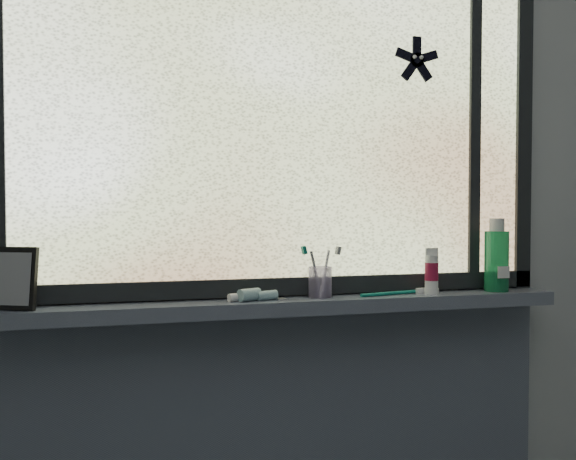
% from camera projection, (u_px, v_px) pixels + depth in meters
% --- Properties ---
extents(wall_back, '(3.00, 0.01, 2.50)m').
position_uv_depth(wall_back, '(285.00, 217.00, 1.87)').
color(wall_back, '#9EA3A8').
rests_on(wall_back, ground).
extents(windowsill, '(1.62, 0.14, 0.04)m').
position_uv_depth(windowsill, '(292.00, 306.00, 1.81)').
color(windowsill, '#4B5365').
rests_on(windowsill, wall_back).
extents(window_pane, '(1.50, 0.01, 1.00)m').
position_uv_depth(window_pane, '(288.00, 119.00, 1.84)').
color(window_pane, silver).
rests_on(window_pane, wall_back).
extents(frame_bottom, '(1.60, 0.03, 0.05)m').
position_uv_depth(frame_bottom, '(288.00, 286.00, 1.85)').
color(frame_bottom, black).
rests_on(frame_bottom, windowsill).
extents(frame_right, '(0.05, 0.03, 1.10)m').
position_uv_depth(frame_right, '(522.00, 128.00, 2.04)').
color(frame_right, black).
rests_on(frame_right, wall_back).
extents(frame_mullion, '(0.03, 0.03, 1.00)m').
position_uv_depth(frame_mullion, '(474.00, 126.00, 1.99)').
color(frame_mullion, black).
rests_on(frame_mullion, wall_back).
extents(starfish_sticker, '(0.15, 0.02, 0.15)m').
position_uv_depth(starfish_sticker, '(417.00, 60.00, 1.93)').
color(starfish_sticker, black).
rests_on(starfish_sticker, window_pane).
extents(vanity_mirror, '(0.14, 0.11, 0.16)m').
position_uv_depth(vanity_mirror, '(13.00, 278.00, 1.60)').
color(vanity_mirror, black).
rests_on(vanity_mirror, windowsill).
extents(toothpaste_tube, '(0.20, 0.11, 0.03)m').
position_uv_depth(toothpaste_tube, '(257.00, 295.00, 1.76)').
color(toothpaste_tube, silver).
rests_on(toothpaste_tube, windowsill).
extents(toothbrush_cup, '(0.08, 0.08, 0.09)m').
position_uv_depth(toothbrush_cup, '(320.00, 282.00, 1.83)').
color(toothbrush_cup, '#BAA7DE').
rests_on(toothbrush_cup, windowsill).
extents(toothbrush_lying, '(0.24, 0.07, 0.02)m').
position_uv_depth(toothbrush_lying, '(389.00, 292.00, 1.87)').
color(toothbrush_lying, '#0C7160').
rests_on(toothbrush_lying, windowsill).
extents(mouthwash_bottle, '(0.09, 0.09, 0.18)m').
position_uv_depth(mouthwash_bottle, '(497.00, 255.00, 1.97)').
color(mouthwash_bottle, '#1B9052').
rests_on(mouthwash_bottle, windowsill).
extents(cream_tube, '(0.04, 0.04, 0.10)m').
position_uv_depth(cream_tube, '(432.00, 269.00, 1.90)').
color(cream_tube, silver).
rests_on(cream_tube, windowsill).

